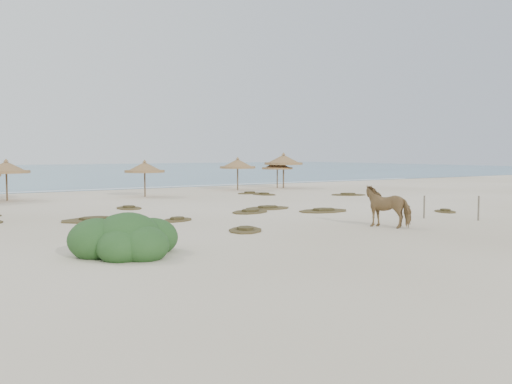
% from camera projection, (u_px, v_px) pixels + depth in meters
% --- Properties ---
extents(ground, '(160.00, 160.00, 0.00)m').
position_uv_depth(ground, '(311.00, 220.00, 25.70)').
color(ground, '#F2E1C7').
rests_on(ground, ground).
extents(ocean, '(200.00, 100.00, 0.01)m').
position_uv_depth(ocean, '(4.00, 172.00, 88.06)').
color(ocean, '#275877').
rests_on(ocean, ground).
extents(foam_line, '(70.00, 0.60, 0.01)m').
position_uv_depth(foam_line, '(113.00, 189.00, 47.32)').
color(foam_line, silver).
rests_on(foam_line, ground).
extents(palapa_2, '(2.90, 2.90, 2.67)m').
position_uv_depth(palapa_2, '(6.00, 168.00, 35.86)').
color(palapa_2, brown).
rests_on(palapa_2, ground).
extents(palapa_3, '(3.51, 3.51, 2.56)m').
position_uv_depth(palapa_3, '(145.00, 168.00, 39.09)').
color(palapa_3, brown).
rests_on(palapa_3, ground).
extents(palapa_4, '(3.02, 3.02, 2.69)m').
position_uv_depth(palapa_4, '(238.00, 164.00, 45.90)').
color(palapa_4, brown).
rests_on(palapa_4, ground).
extents(palapa_5, '(3.43, 3.43, 2.47)m').
position_uv_depth(palapa_5, '(277.00, 166.00, 48.76)').
color(palapa_5, brown).
rests_on(palapa_5, ground).
extents(palapa_6, '(3.51, 3.51, 3.06)m').
position_uv_depth(palapa_6, '(284.00, 160.00, 48.72)').
color(palapa_6, brown).
rests_on(palapa_6, ground).
extents(horse, '(1.77, 2.20, 1.69)m').
position_uv_depth(horse, '(388.00, 206.00, 23.35)').
color(horse, olive).
rests_on(horse, ground).
extents(fence_post_near, '(0.09, 0.09, 1.06)m').
position_uv_depth(fence_post_near, '(424.00, 207.00, 26.34)').
color(fence_post_near, '#665B4C').
rests_on(fence_post_near, ground).
extents(fence_post_far, '(0.09, 0.09, 1.11)m').
position_uv_depth(fence_post_far, '(479.00, 208.00, 25.49)').
color(fence_post_far, '#665B4C').
rests_on(fence_post_far, ground).
extents(bush, '(3.33, 2.93, 1.49)m').
position_uv_depth(bush, '(128.00, 239.00, 16.83)').
color(bush, '#2C5424').
rests_on(bush, ground).
extents(scrub_0, '(2.20, 1.51, 0.16)m').
position_uv_depth(scrub_0, '(106.00, 233.00, 21.21)').
color(scrub_0, brown).
rests_on(scrub_0, ground).
extents(scrub_1, '(3.08, 2.01, 0.16)m').
position_uv_depth(scrub_1, '(95.00, 219.00, 25.49)').
color(scrub_1, brown).
rests_on(scrub_1, ground).
extents(scrub_2, '(2.06, 1.86, 0.16)m').
position_uv_depth(scrub_2, '(177.00, 220.00, 25.47)').
color(scrub_2, brown).
rests_on(scrub_2, ground).
extents(scrub_3, '(2.65, 1.78, 0.16)m').
position_uv_depth(scrub_3, '(268.00, 208.00, 30.84)').
color(scrub_3, brown).
rests_on(scrub_3, ground).
extents(scrub_4, '(2.01, 1.64, 0.16)m').
position_uv_depth(scrub_4, '(399.00, 206.00, 31.82)').
color(scrub_4, brown).
rests_on(scrub_4, ground).
extents(scrub_5, '(2.94, 2.67, 0.16)m').
position_uv_depth(scrub_5, '(348.00, 194.00, 40.55)').
color(scrub_5, brown).
rests_on(scrub_5, ground).
extents(scrub_7, '(1.48, 2.11, 0.16)m').
position_uv_depth(scrub_7, '(264.00, 194.00, 40.93)').
color(scrub_7, brown).
rests_on(scrub_7, ground).
extents(scrub_9, '(2.89, 1.96, 0.16)m').
position_uv_depth(scrub_9, '(323.00, 211.00, 29.42)').
color(scrub_9, brown).
rests_on(scrub_9, ground).
extents(scrub_10, '(1.99, 1.36, 0.16)m').
position_uv_depth(scrub_10, '(250.00, 193.00, 42.00)').
color(scrub_10, brown).
rests_on(scrub_10, ground).
extents(scrub_11, '(2.22, 2.37, 0.16)m').
position_uv_depth(scrub_11, '(245.00, 230.00, 22.13)').
color(scrub_11, brown).
rests_on(scrub_11, ground).
extents(scrub_12, '(1.55, 1.77, 0.16)m').
position_uv_depth(scrub_12, '(445.00, 211.00, 29.13)').
color(scrub_12, brown).
rests_on(scrub_12, ground).
extents(scrub_13, '(1.46, 2.09, 0.16)m').
position_uv_depth(scrub_13, '(129.00, 208.00, 30.90)').
color(scrub_13, brown).
rests_on(scrub_13, ground).
extents(scrub_14, '(2.89, 2.55, 0.16)m').
position_uv_depth(scrub_14, '(250.00, 211.00, 28.96)').
color(scrub_14, brown).
rests_on(scrub_14, ground).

